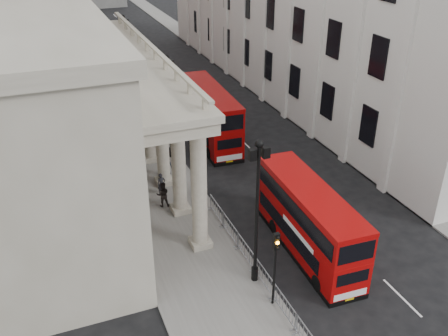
# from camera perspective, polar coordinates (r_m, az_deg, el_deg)

# --- Properties ---
(ground) EXTENTS (260.00, 260.00, 0.00)m
(ground) POSITION_cam_1_polar(r_m,az_deg,el_deg) (25.46, 8.72, -17.77)
(ground) COLOR black
(ground) RESTS_ON ground
(sidewalk_west) EXTENTS (6.00, 140.00, 0.12)m
(sidewalk_west) POSITION_cam_1_polar(r_m,az_deg,el_deg) (48.94, -11.99, 5.65)
(sidewalk_west) COLOR slate
(sidewalk_west) RESTS_ON ground
(sidewalk_east) EXTENTS (3.00, 140.00, 0.12)m
(sidewalk_east) POSITION_cam_1_polar(r_m,az_deg,el_deg) (53.79, 5.64, 8.17)
(sidewalk_east) COLOR slate
(sidewalk_east) RESTS_ON ground
(kerb) EXTENTS (0.20, 140.00, 0.14)m
(kerb) POSITION_cam_1_polar(r_m,az_deg,el_deg) (49.43, -8.63, 6.19)
(kerb) COLOR slate
(kerb) RESTS_ON ground
(portico_building) EXTENTS (9.00, 28.00, 12.00)m
(portico_building) POSITION_cam_1_polar(r_m,az_deg,el_deg) (35.13, -21.30, 5.82)
(portico_building) COLOR gray
(portico_building) RESTS_ON ground
(lamp_post_south) EXTENTS (1.05, 0.44, 8.32)m
(lamp_post_south) POSITION_cam_1_polar(r_m,az_deg,el_deg) (24.88, 3.81, -4.13)
(lamp_post_south) COLOR black
(lamp_post_south) RESTS_ON sidewalk_west
(lamp_post_mid) EXTENTS (1.05, 0.44, 8.32)m
(lamp_post_mid) POSITION_cam_1_polar(r_m,az_deg,el_deg) (38.51, -6.35, 7.71)
(lamp_post_mid) COLOR black
(lamp_post_mid) RESTS_ON sidewalk_west
(lamp_post_north) EXTENTS (1.05, 0.44, 8.32)m
(lamp_post_north) POSITION_cam_1_polar(r_m,az_deg,el_deg) (53.46, -11.17, 13.11)
(lamp_post_north) COLOR black
(lamp_post_north) RESTS_ON sidewalk_west
(traffic_light) EXTENTS (0.28, 0.33, 4.30)m
(traffic_light) POSITION_cam_1_polar(r_m,az_deg,el_deg) (24.48, 5.91, -10.00)
(traffic_light) COLOR black
(traffic_light) RESTS_ON sidewalk_west
(crowd_barriers) EXTENTS (0.50, 18.75, 1.10)m
(crowd_barriers) POSITION_cam_1_polar(r_m,az_deg,el_deg) (26.26, 5.70, -13.82)
(crowd_barriers) COLOR gray
(crowd_barriers) RESTS_ON sidewalk_west
(bus_near) EXTENTS (2.69, 9.65, 4.13)m
(bus_near) POSITION_cam_1_polar(r_m,az_deg,el_deg) (29.05, 9.64, -5.81)
(bus_near) COLOR #A20707
(bus_near) RESTS_ON ground
(bus_far) EXTENTS (3.03, 10.59, 4.52)m
(bus_far) POSITION_cam_1_polar(r_m,az_deg,el_deg) (42.63, -1.68, 6.23)
(bus_far) COLOR #970607
(bus_far) RESTS_ON ground
(pedestrian_a) EXTENTS (0.61, 0.43, 1.61)m
(pedestrian_a) POSITION_cam_1_polar(r_m,az_deg,el_deg) (34.85, -7.16, -1.85)
(pedestrian_a) COLOR black
(pedestrian_a) RESTS_ON sidewalk_west
(pedestrian_b) EXTENTS (0.98, 0.83, 1.77)m
(pedestrian_b) POSITION_cam_1_polar(r_m,az_deg,el_deg) (33.47, -7.00, -3.03)
(pedestrian_b) COLOR black
(pedestrian_b) RESTS_ON sidewalk_west
(pedestrian_c) EXTENTS (0.88, 0.61, 1.71)m
(pedestrian_c) POSITION_cam_1_polar(r_m,az_deg,el_deg) (37.10, -6.59, 0.23)
(pedestrian_c) COLOR black
(pedestrian_c) RESTS_ON sidewalk_west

